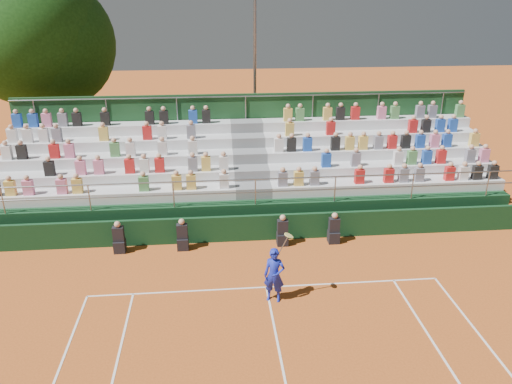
{
  "coord_description": "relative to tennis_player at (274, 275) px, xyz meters",
  "views": [
    {
      "loc": [
        -1.55,
        -13.23,
        8.71
      ],
      "look_at": [
        0.0,
        3.5,
        1.8
      ],
      "focal_mm": 35.0,
      "sensor_mm": 36.0,
      "label": 1
    }
  ],
  "objects": [
    {
      "name": "line_officials",
      "position": [
        -1.14,
        3.44,
        -0.38
      ],
      "size": [
        8.11,
        0.4,
        1.19
      ],
      "color": "black",
      "rests_on": "ground"
    },
    {
      "name": "ground",
      "position": [
        -0.15,
        0.69,
        -0.86
      ],
      "size": [
        90.0,
        90.0,
        0.0
      ],
      "primitive_type": "plane",
      "color": "#BD581F",
      "rests_on": "ground"
    },
    {
      "name": "tennis_player",
      "position": [
        0.0,
        0.0,
        0.0
      ],
      "size": [
        0.89,
        0.57,
        2.22
      ],
      "color": "#1624AC",
      "rests_on": "ground"
    },
    {
      "name": "tree_east",
      "position": [
        -9.51,
        13.69,
        5.28
      ],
      "size": [
        6.44,
        6.44,
        9.38
      ],
      "color": "#321E12",
      "rests_on": "ground"
    },
    {
      "name": "grandstand",
      "position": [
        -0.15,
        7.12,
        0.23
      ],
      "size": [
        20.0,
        5.2,
        4.4
      ],
      "color": "black",
      "rests_on": "ground"
    },
    {
      "name": "courtside_wall",
      "position": [
        -0.15,
        3.89,
        -0.36
      ],
      "size": [
        20.0,
        0.15,
        1.0
      ],
      "primitive_type": "cube",
      "color": "black",
      "rests_on": "ground"
    },
    {
      "name": "floodlight_mast",
      "position": [
        0.59,
        12.79,
        4.26
      ],
      "size": [
        0.6,
        0.25,
        8.87
      ],
      "color": "gray",
      "rests_on": "ground"
    },
    {
      "name": "tree_west",
      "position": [
        -10.2,
        13.48,
        5.8
      ],
      "size": [
        7.04,
        7.04,
        10.19
      ],
      "color": "#321E12",
      "rests_on": "ground"
    }
  ]
}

